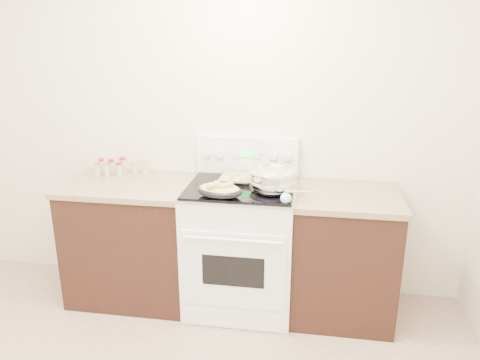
# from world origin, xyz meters

# --- Properties ---
(room_shell) EXTENTS (4.10, 3.60, 2.75)m
(room_shell) POSITION_xyz_m (0.00, 0.00, 1.70)
(room_shell) COLOR silver
(room_shell) RESTS_ON ground
(counter_left) EXTENTS (0.93, 0.67, 0.92)m
(counter_left) POSITION_xyz_m (-0.48, 1.43, 0.46)
(counter_left) COLOR black
(counter_left) RESTS_ON ground
(counter_right) EXTENTS (0.73, 0.67, 0.92)m
(counter_right) POSITION_xyz_m (1.08, 1.43, 0.46)
(counter_right) COLOR black
(counter_right) RESTS_ON ground
(kitchen_range) EXTENTS (0.78, 0.73, 1.22)m
(kitchen_range) POSITION_xyz_m (0.35, 1.42, 0.49)
(kitchen_range) COLOR white
(kitchen_range) RESTS_ON ground
(mixing_bowl) EXTENTS (0.38, 0.38, 0.20)m
(mixing_bowl) POSITION_xyz_m (0.58, 1.33, 1.02)
(mixing_bowl) COLOR silver
(mixing_bowl) RESTS_ON kitchen_range
(roasting_pan) EXTENTS (0.35, 0.28, 0.11)m
(roasting_pan) POSITION_xyz_m (0.25, 1.17, 0.99)
(roasting_pan) COLOR black
(roasting_pan) RESTS_ON kitchen_range
(baking_sheet) EXTENTS (0.35, 0.25, 0.06)m
(baking_sheet) POSITION_xyz_m (0.34, 1.52, 0.96)
(baking_sheet) COLOR black
(baking_sheet) RESTS_ON kitchen_range
(wooden_spoon) EXTENTS (0.04, 0.25, 0.04)m
(wooden_spoon) POSITION_xyz_m (0.20, 1.35, 0.95)
(wooden_spoon) COLOR #9A6E46
(wooden_spoon) RESTS_ON kitchen_range
(blue_ladle) EXTENTS (0.21, 0.19, 0.09)m
(blue_ladle) POSITION_xyz_m (0.69, 1.15, 0.97)
(blue_ladle) COLOR #97D5E2
(blue_ladle) RESTS_ON kitchen_range
(spice_jars) EXTENTS (0.39, 0.15, 0.13)m
(spice_jars) POSITION_xyz_m (-0.63, 1.60, 0.98)
(spice_jars) COLOR #BFB28C
(spice_jars) RESTS_ON counter_left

